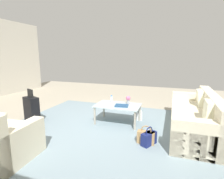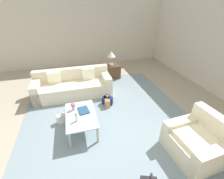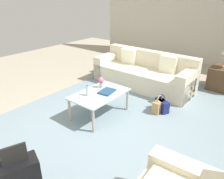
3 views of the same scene
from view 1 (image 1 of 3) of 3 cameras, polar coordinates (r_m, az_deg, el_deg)
The scene contains 11 objects.
ground_plane at distance 4.13m, azimuth -5.70°, elevation -12.45°, with size 12.00×12.00×0.00m, color #A89E89.
area_rug at distance 3.76m, azimuth 1.56°, elevation -14.81°, with size 5.20×4.40×0.01m, color gray.
couch at distance 4.28m, azimuth 26.15°, elevation -8.45°, with size 0.90×2.45×0.84m.
coffee_table at distance 4.30m, azimuth 1.91°, elevation -5.76°, with size 1.08×0.68×0.46m.
water_bottle at distance 4.41m, azimuth -0.17°, elevation -3.28°, with size 0.06×0.06×0.20m.
coffee_table_book at distance 4.17m, azimuth 3.17°, elevation -5.26°, with size 0.31×0.23×0.03m, color navy.
flower_vase at distance 4.33m, azimuth 5.31°, elevation -3.19°, with size 0.11×0.11×0.21m.
suitcase_black at distance 4.74m, azimuth -24.77°, elevation -5.75°, with size 0.45×0.34×0.85m.
handbag_navy at distance 3.44m, azimuth 11.95°, elevation -15.30°, with size 0.28×0.35×0.36m.
handbag_white at distance 4.70m, azimuth 8.51°, elevation -7.89°, with size 0.26×0.35×0.36m.
handbag_tan at distance 3.48m, azimuth 11.02°, elevation -14.97°, with size 0.32×0.15×0.36m.
Camera 1 is at (-1.63, 3.43, 1.64)m, focal length 28.00 mm.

